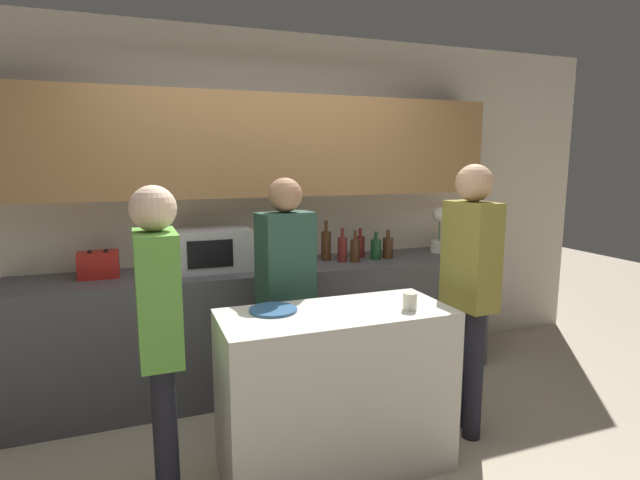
{
  "coord_description": "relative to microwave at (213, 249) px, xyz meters",
  "views": [
    {
      "loc": [
        -0.92,
        -2.18,
        1.73
      ],
      "look_at": [
        0.07,
        0.47,
        1.27
      ],
      "focal_mm": 28.0,
      "sensor_mm": 36.0,
      "label": 1
    }
  ],
  "objects": [
    {
      "name": "back_wall",
      "position": [
        0.4,
        0.22,
        0.46
      ],
      "size": [
        6.4,
        0.4,
        2.7
      ],
      "color": "beige",
      "rests_on": "ground_plane"
    },
    {
      "name": "back_counter",
      "position": [
        0.4,
        -0.06,
        -0.62
      ],
      "size": [
        3.6,
        0.62,
        0.93
      ],
      "color": "#4C4C51",
      "rests_on": "ground_plane"
    },
    {
      "name": "kitchen_island",
      "position": [
        0.47,
        -1.23,
        -0.62
      ],
      "size": [
        1.26,
        0.55,
        0.92
      ],
      "color": "beige",
      "rests_on": "ground_plane"
    },
    {
      "name": "microwave",
      "position": [
        0.0,
        0.0,
        0.0
      ],
      "size": [
        0.52,
        0.39,
        0.3
      ],
      "color": "#B7BABC",
      "rests_on": "back_counter"
    },
    {
      "name": "toaster",
      "position": [
        -0.77,
        0.0,
        -0.06
      ],
      "size": [
        0.26,
        0.16,
        0.18
      ],
      "color": "#B21E19",
      "rests_on": "back_counter"
    },
    {
      "name": "potted_plant",
      "position": [
        1.93,
        0.0,
        0.05
      ],
      "size": [
        0.14,
        0.14,
        0.39
      ],
      "color": "silver",
      "rests_on": "back_counter"
    },
    {
      "name": "bottle_0",
      "position": [
        0.89,
        0.02,
        -0.03
      ],
      "size": [
        0.08,
        0.08,
        0.32
      ],
      "color": "#472814",
      "rests_on": "back_counter"
    },
    {
      "name": "bottle_1",
      "position": [
        0.98,
        -0.09,
        -0.05
      ],
      "size": [
        0.07,
        0.07,
        0.27
      ],
      "color": "maroon",
      "rests_on": "back_counter"
    },
    {
      "name": "bottle_2",
      "position": [
        1.08,
        -0.12,
        -0.06
      ],
      "size": [
        0.07,
        0.07,
        0.25
      ],
      "color": "#472814",
      "rests_on": "back_counter"
    },
    {
      "name": "bottle_3",
      "position": [
        1.19,
        0.04,
        -0.06
      ],
      "size": [
        0.08,
        0.08,
        0.24
      ],
      "color": "maroon",
      "rests_on": "back_counter"
    },
    {
      "name": "bottle_4",
      "position": [
        1.28,
        -0.08,
        -0.06
      ],
      "size": [
        0.09,
        0.09,
        0.22
      ],
      "color": "#194723",
      "rests_on": "back_counter"
    },
    {
      "name": "bottle_5",
      "position": [
        1.39,
        -0.07,
        -0.06
      ],
      "size": [
        0.08,
        0.08,
        0.23
      ],
      "color": "#472814",
      "rests_on": "back_counter"
    },
    {
      "name": "plate_on_island",
      "position": [
        0.15,
        -1.11,
        -0.15
      ],
      "size": [
        0.26,
        0.26,
        0.01
      ],
      "color": "#2D5684",
      "rests_on": "kitchen_island"
    },
    {
      "name": "cup_0",
      "position": [
        0.85,
        -1.34,
        -0.12
      ],
      "size": [
        0.08,
        0.08,
        0.09
      ],
      "color": "silver",
      "rests_on": "kitchen_island"
    },
    {
      "name": "person_left",
      "position": [
        -0.44,
        -1.24,
        -0.13
      ],
      "size": [
        0.21,
        0.34,
        1.61
      ],
      "rotation": [
        0.0,
        0.0,
        -1.55
      ],
      "color": "black",
      "rests_on": "ground_plane"
    },
    {
      "name": "person_center",
      "position": [
        0.34,
        -0.69,
        -0.12
      ],
      "size": [
        0.37,
        0.26,
        1.62
      ],
      "rotation": [
        0.0,
        0.0,
        -2.92
      ],
      "color": "black",
      "rests_on": "ground_plane"
    },
    {
      "name": "person_right",
      "position": [
        1.38,
        -1.16,
        -0.06
      ],
      "size": [
        0.22,
        0.35,
        1.7
      ],
      "rotation": [
        0.0,
        0.0,
        -4.64
      ],
      "color": "black",
      "rests_on": "ground_plane"
    }
  ]
}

